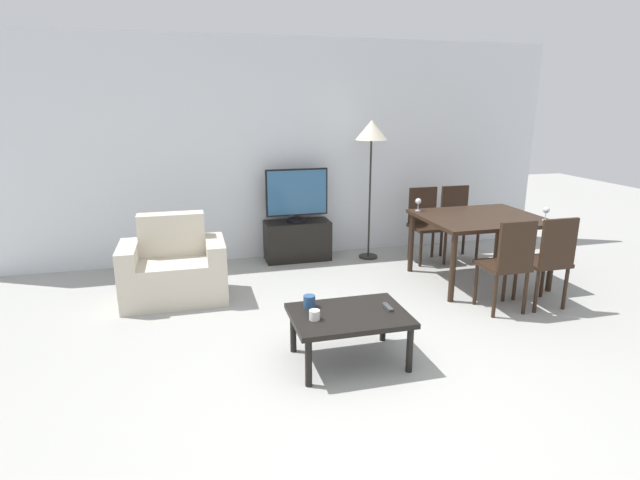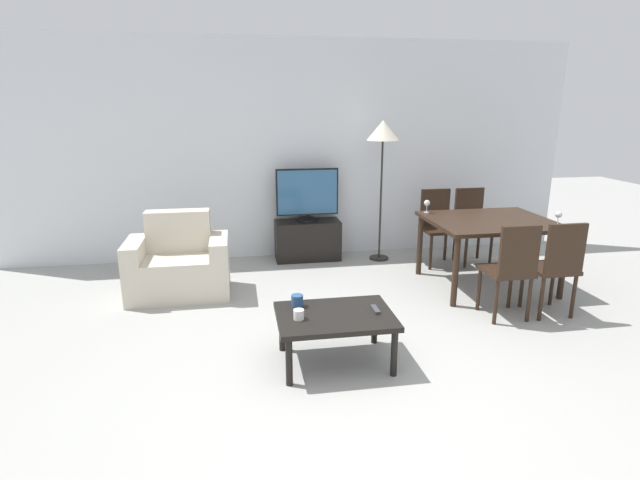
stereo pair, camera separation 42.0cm
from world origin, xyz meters
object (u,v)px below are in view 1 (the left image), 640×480
Objects in this scene: wine_glass_left at (546,211)px; wine_glass_center at (418,202)px; floor_lamp at (371,136)px; dining_chair_near_right at (549,257)px; remote_primary at (388,307)px; armchair at (174,270)px; dining_table at (480,223)px; cup_colored_far at (309,301)px; tv at (297,195)px; cup_white_near at (315,315)px; coffee_table at (350,319)px; dining_chair_far_left at (425,221)px; tv_stand at (297,240)px; dining_chair_far at (457,218)px; dining_chair_near at (508,261)px.

wine_glass_center is at bearing 144.31° from wine_glass_left.
wine_glass_left is at bearing -46.21° from floor_lamp.
dining_chair_near_right is 1.92m from remote_primary.
armchair is 2.77m from wine_glass_center.
dining_table reaches higher than cup_colored_far.
cup_colored_far is at bearing -100.09° from tv.
cup_white_near is at bearing -132.49° from wine_glass_center.
floor_lamp is (1.07, 2.49, 1.19)m from coffee_table.
tv_stand is at bearing 164.67° from dining_chair_far_left.
dining_chair_far is (3.49, 0.55, 0.20)m from armchair.
wine_glass_left is at bearing 33.03° from dining_chair_near.
wine_glass_center is at bearing -126.98° from dining_chair_far_left.
dining_chair_far is at bearing -12.02° from tv_stand.
wine_glass_left is (2.75, 0.82, 0.40)m from cup_colored_far.
dining_chair_near_right is at bearing 7.58° from cup_colored_far.
coffee_table is at bearing -127.77° from dining_chair_far_left.
floor_lamp is at bearing 127.88° from dining_table.
dining_chair_far is at bearing 75.32° from dining_table.
wine_glass_center is at bearing 120.98° from dining_chair_near_right.
cup_colored_far is at bearing -120.22° from floor_lamp.
wine_glass_center reaches higher than coffee_table.
dining_table is 1.39× the size of dining_chair_near.
floor_lamp reaches higher than tv_stand.
dining_chair_far_left is at bearing 104.68° from dining_chair_near_right.
remote_primary is 0.60m from cup_white_near.
dining_chair_near is at bearing -90.00° from dining_chair_far_left.
dining_chair_far_left is (-0.45, 0.00, 0.00)m from dining_chair_far.
tv_stand is 0.89× the size of dining_chair_far.
dining_table is at bearing 32.37° from cup_white_near.
dining_chair_near_right is 0.68m from wine_glass_left.
cup_white_near is 0.24m from cup_colored_far.
armchair is at bearing 159.15° from dining_chair_near.
dining_chair_far is 3.17m from cup_colored_far.
wine_glass_center reaches higher than tv_stand.
coffee_table is 2.96m from floor_lamp.
coffee_table is 0.34m from cup_colored_far.
dining_table is at bearing -35.70° from tv.
dining_chair_near_right is at bearing -46.80° from tv.
floor_lamp is at bearing 73.02° from remote_primary.
tv is 2.69m from coffee_table.
dining_chair_far is (2.00, -0.43, 0.26)m from tv_stand.
dining_chair_near is at bearing -75.91° from wine_glass_center.
dining_chair_near and dining_chair_near_right have the same top height.
tv_stand reaches higher than remote_primary.
dining_chair_near is 1.70m from dining_chair_far_left.
dining_chair_far_left reaches higher than armchair.
coffee_table is 3.11m from dining_chair_far.
dining_chair_near is 1.00× the size of dining_chair_near_right.
cup_colored_far is (-0.58, 0.18, 0.04)m from remote_primary.
armchair reaches higher than cup_white_near.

